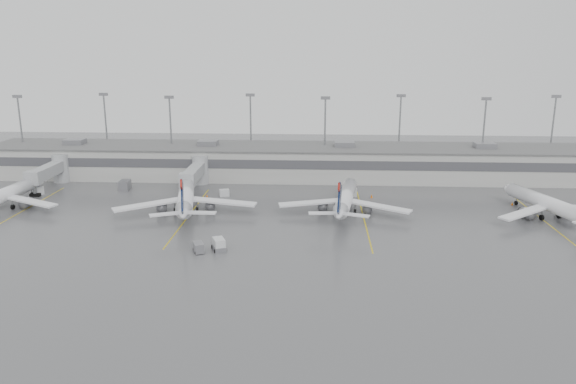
{
  "coord_description": "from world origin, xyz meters",
  "views": [
    {
      "loc": [
        8.16,
        -83.15,
        33.31
      ],
      "look_at": [
        2.44,
        24.0,
        5.0
      ],
      "focal_mm": 35.0,
      "sensor_mm": 36.0,
      "label": 1
    }
  ],
  "objects_px": {
    "baggage_tug": "(219,246)",
    "jet_far_right": "(550,204)",
    "jet_mid_right": "(345,199)",
    "jet_far_left": "(4,195)",
    "jet_mid_left": "(186,197)"
  },
  "relations": [
    {
      "from": "jet_mid_right",
      "to": "baggage_tug",
      "type": "height_order",
      "value": "jet_mid_right"
    },
    {
      "from": "jet_far_right",
      "to": "jet_mid_right",
      "type": "bearing_deg",
      "value": 159.85
    },
    {
      "from": "baggage_tug",
      "to": "jet_far_right",
      "type": "bearing_deg",
      "value": -4.13
    },
    {
      "from": "jet_far_left",
      "to": "jet_mid_left",
      "type": "xyz_separation_m",
      "value": [
        38.54,
        -0.7,
        0.32
      ]
    },
    {
      "from": "jet_far_right",
      "to": "jet_far_left",
      "type": "bearing_deg",
      "value": 161.59
    },
    {
      "from": "jet_mid_right",
      "to": "jet_mid_left",
      "type": "bearing_deg",
      "value": -170.09
    },
    {
      "from": "jet_far_left",
      "to": "jet_mid_left",
      "type": "height_order",
      "value": "jet_mid_left"
    },
    {
      "from": "jet_mid_right",
      "to": "jet_far_right",
      "type": "height_order",
      "value": "jet_mid_right"
    },
    {
      "from": "jet_mid_right",
      "to": "jet_far_right",
      "type": "bearing_deg",
      "value": 5.49
    },
    {
      "from": "jet_mid_left",
      "to": "jet_mid_right",
      "type": "height_order",
      "value": "jet_mid_left"
    },
    {
      "from": "jet_far_left",
      "to": "jet_mid_right",
      "type": "distance_m",
      "value": 70.98
    },
    {
      "from": "jet_far_left",
      "to": "baggage_tug",
      "type": "xyz_separation_m",
      "value": [
        49.0,
        -22.02,
        -2.14
      ]
    },
    {
      "from": "jet_far_left",
      "to": "jet_far_right",
      "type": "bearing_deg",
      "value": 3.08
    },
    {
      "from": "jet_far_left",
      "to": "baggage_tug",
      "type": "bearing_deg",
      "value": -20.53
    },
    {
      "from": "jet_far_left",
      "to": "baggage_tug",
      "type": "height_order",
      "value": "jet_far_left"
    }
  ]
}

